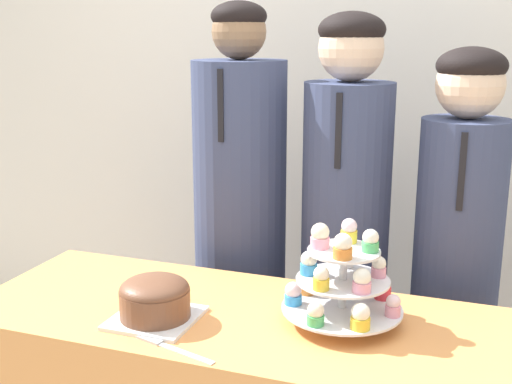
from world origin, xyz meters
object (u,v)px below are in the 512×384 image
object	(u,v)px
cake_knife	(162,345)
student_2	(454,287)
round_cake	(155,298)
student_1	(344,261)
cupcake_stand	(342,279)
student_0	(240,250)

from	to	relation	value
cake_knife	student_2	distance (m)	0.97
round_cake	student_2	xyz separation A→B (m)	(0.69, 0.63, -0.12)
round_cake	student_1	world-z (taller)	student_1
cupcake_stand	student_0	bearing A→B (deg)	133.44
student_0	cupcake_stand	bearing A→B (deg)	-46.56
round_cake	cupcake_stand	distance (m)	0.47
cake_knife	cupcake_stand	size ratio (longest dim) A/B	0.74
student_0	round_cake	bearing A→B (deg)	-88.80
student_0	student_1	size ratio (longest dim) A/B	1.02
cake_knife	student_1	size ratio (longest dim) A/B	0.15
cake_knife	cupcake_stand	distance (m)	0.46
round_cake	student_2	size ratio (longest dim) A/B	0.14
round_cake	student_0	distance (m)	0.63
student_0	student_2	bearing A→B (deg)	-0.00
student_1	student_0	bearing A→B (deg)	180.00
student_0	student_1	distance (m)	0.36
student_1	student_2	bearing A→B (deg)	-0.00
cupcake_stand	student_0	world-z (taller)	student_0
round_cake	cake_knife	xyz separation A→B (m)	(0.08, -0.12, -0.06)
cake_knife	student_2	world-z (taller)	student_2
student_2	student_0	bearing A→B (deg)	180.00
student_0	student_2	xyz separation A→B (m)	(0.71, -0.00, -0.04)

